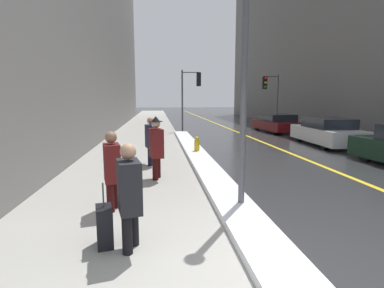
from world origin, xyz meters
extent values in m
plane|color=#2D2D30|center=(0.00, 0.00, 0.00)|extent=(160.00, 160.00, 0.00)
cube|color=#9E9B93|center=(-2.00, 15.00, 0.01)|extent=(4.00, 80.00, 0.01)
cube|color=gold|center=(4.00, 15.00, 0.00)|extent=(0.16, 80.00, 0.00)
cube|color=white|center=(0.23, 6.96, 0.08)|extent=(0.76, 17.03, 0.15)
cube|color=slate|center=(13.00, 22.00, 8.08)|extent=(6.00, 36.00, 16.17)
cylinder|color=#515156|center=(0.36, 2.34, 2.06)|extent=(0.12, 0.12, 4.12)
cylinder|color=#515156|center=(0.48, 17.16, 2.02)|extent=(0.11, 0.11, 4.04)
cylinder|color=#515156|center=(1.02, 17.09, 3.89)|extent=(1.10, 0.21, 0.07)
cube|color=black|center=(1.57, 17.02, 3.44)|extent=(0.32, 0.24, 0.90)
sphere|color=red|center=(1.58, 17.14, 3.73)|extent=(0.19, 0.19, 0.19)
sphere|color=orange|center=(1.58, 17.14, 3.44)|extent=(0.19, 0.19, 0.19)
sphere|color=green|center=(1.58, 17.14, 3.15)|extent=(0.19, 0.19, 0.19)
cylinder|color=#515156|center=(7.70, 18.56, 1.96)|extent=(0.11, 0.11, 3.92)
cylinder|color=#515156|center=(7.16, 18.47, 3.77)|extent=(1.10, 0.25, 0.07)
cube|color=black|center=(6.62, 18.38, 3.32)|extent=(0.33, 0.25, 0.90)
sphere|color=red|center=(6.64, 18.26, 3.61)|extent=(0.19, 0.19, 0.19)
sphere|color=orange|center=(6.64, 18.26, 3.32)|extent=(0.19, 0.19, 0.19)
sphere|color=green|center=(6.64, 18.26, 3.04)|extent=(0.19, 0.19, 0.19)
cylinder|color=black|center=(-1.58, 1.12, 0.41)|extent=(0.14, 0.14, 0.82)
cylinder|color=black|center=(-1.65, 0.88, 0.41)|extent=(0.14, 0.14, 0.82)
cube|color=black|center=(-1.62, 1.00, 0.93)|extent=(0.39, 0.54, 0.71)
sphere|color=tan|center=(-1.62, 1.00, 1.41)|extent=(0.22, 0.22, 0.22)
cylinder|color=#340C0C|center=(-2.04, 2.72, 0.41)|extent=(0.14, 0.14, 0.82)
cylinder|color=#340C0C|center=(-2.11, 2.48, 0.41)|extent=(0.14, 0.14, 0.82)
cube|color=#561414|center=(-2.08, 2.60, 0.93)|extent=(0.39, 0.54, 0.71)
sphere|color=#8C664C|center=(-2.08, 2.60, 1.41)|extent=(0.22, 0.22, 0.22)
cylinder|color=#340C0C|center=(-1.22, 4.91, 0.43)|extent=(0.15, 0.15, 0.86)
cylinder|color=#340C0C|center=(-1.29, 4.65, 0.43)|extent=(0.15, 0.15, 0.86)
cube|color=#561414|center=(-1.26, 4.78, 0.97)|extent=(0.41, 0.57, 0.75)
sphere|color=beige|center=(-1.26, 4.78, 1.48)|extent=(0.23, 0.23, 0.23)
cylinder|color=black|center=(-1.26, 4.78, 1.54)|extent=(0.36, 0.36, 0.01)
cone|color=black|center=(-1.26, 4.78, 1.61)|extent=(0.22, 0.22, 0.14)
cylinder|color=black|center=(-1.40, 6.64, 0.42)|extent=(0.15, 0.15, 0.83)
cylinder|color=black|center=(-1.46, 6.39, 0.42)|extent=(0.15, 0.15, 0.83)
cube|color=#191E38|center=(-1.43, 6.52, 0.95)|extent=(0.40, 0.56, 0.73)
sphere|color=tan|center=(-1.43, 6.52, 1.44)|extent=(0.23, 0.23, 0.23)
cube|color=black|center=(-1.50, 6.86, 0.79)|extent=(0.15, 0.24, 0.28)
cylinder|color=black|center=(5.87, 6.29, 0.30)|extent=(0.24, 0.61, 0.60)
cube|color=silver|center=(6.67, 10.08, 0.48)|extent=(1.92, 4.26, 0.66)
cube|color=black|center=(6.66, 9.98, 1.03)|extent=(1.70, 2.24, 0.45)
cylinder|color=black|center=(5.96, 11.41, 0.33)|extent=(0.22, 0.66, 0.65)
cylinder|color=black|center=(7.48, 11.35, 0.33)|extent=(0.22, 0.66, 0.65)
cylinder|color=black|center=(5.86, 8.81, 0.33)|extent=(0.22, 0.66, 0.65)
cylinder|color=black|center=(7.38, 8.75, 0.33)|extent=(0.22, 0.66, 0.65)
cube|color=#600F14|center=(6.64, 15.96, 0.43)|extent=(2.13, 4.26, 0.58)
cube|color=black|center=(6.65, 15.86, 0.94)|extent=(1.86, 2.26, 0.44)
cylinder|color=black|center=(5.74, 17.19, 0.31)|extent=(0.24, 0.63, 0.62)
cylinder|color=black|center=(7.37, 17.29, 0.31)|extent=(0.24, 0.63, 0.62)
cylinder|color=black|center=(5.90, 14.63, 0.31)|extent=(0.24, 0.63, 0.62)
cylinder|color=black|center=(7.53, 14.73, 0.31)|extent=(0.24, 0.63, 0.62)
cube|color=black|center=(-1.99, 1.14, 0.30)|extent=(0.29, 0.40, 0.60)
cylinder|color=#4C4C51|center=(-1.99, 1.14, 0.77)|extent=(0.02, 0.02, 0.35)
cylinder|color=gold|center=(0.28, 8.25, 0.28)|extent=(0.20, 0.20, 0.55)
sphere|color=gold|center=(0.28, 8.25, 0.61)|extent=(0.18, 0.18, 0.18)
camera|label=1|loc=(-1.22, -3.03, 2.10)|focal=28.00mm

